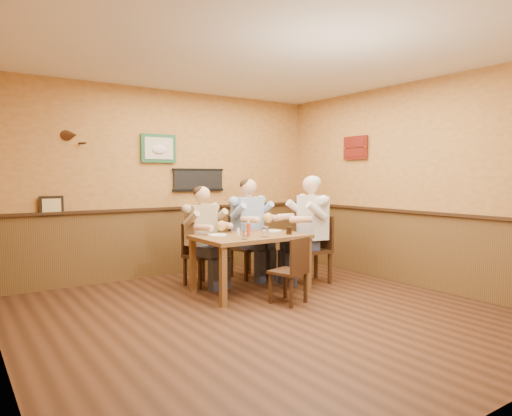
# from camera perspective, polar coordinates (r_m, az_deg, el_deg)

# --- Properties ---
(room) EXTENTS (5.02, 5.03, 2.81)m
(room) POSITION_cam_1_polar(r_m,az_deg,el_deg) (5.11, 1.34, 5.99)
(room) COLOR #331B0F
(room) RESTS_ON ground
(dining_table) EXTENTS (1.40, 0.90, 0.75)m
(dining_table) POSITION_cam_1_polar(r_m,az_deg,el_deg) (5.92, -0.67, -4.26)
(dining_table) COLOR brown
(dining_table) RESTS_ON ground
(chair_back_left) EXTENTS (0.47, 0.47, 0.86)m
(chair_back_left) POSITION_cam_1_polar(r_m,az_deg,el_deg) (6.35, -6.83, -5.79)
(chair_back_left) COLOR #372111
(chair_back_left) RESTS_ON ground
(chair_back_right) EXTENTS (0.47, 0.47, 0.92)m
(chair_back_right) POSITION_cam_1_polar(r_m,az_deg,el_deg) (6.81, -1.05, -4.84)
(chair_back_right) COLOR #372111
(chair_back_right) RESTS_ON ground
(chair_right_end) EXTENTS (0.50, 0.50, 0.95)m
(chair_right_end) POSITION_cam_1_polar(r_m,az_deg,el_deg) (6.55, 7.05, -5.11)
(chair_right_end) COLOR #372111
(chair_right_end) RESTS_ON ground
(chair_near_side) EXTENTS (0.46, 0.46, 0.80)m
(chair_near_side) POSITION_cam_1_polar(r_m,az_deg,el_deg) (5.47, 4.05, -7.74)
(chair_near_side) COLOR #372111
(chair_near_side) RESTS_ON ground
(diner_tan_shirt) EXTENTS (0.67, 0.67, 1.23)m
(diner_tan_shirt) POSITION_cam_1_polar(r_m,az_deg,el_deg) (6.32, -6.85, -4.14)
(diner_tan_shirt) COLOR tan
(diner_tan_shirt) RESTS_ON ground
(diner_blue_polo) EXTENTS (0.67, 0.67, 1.32)m
(diner_blue_polo) POSITION_cam_1_polar(r_m,az_deg,el_deg) (6.78, -1.05, -3.19)
(diner_blue_polo) COLOR #90ACD8
(diner_blue_polo) RESTS_ON ground
(diner_white_elder) EXTENTS (0.72, 0.72, 1.36)m
(diner_white_elder) POSITION_cam_1_polar(r_m,az_deg,el_deg) (6.52, 7.07, -3.34)
(diner_white_elder) COLOR silver
(diner_white_elder) RESTS_ON ground
(water_glass_left) EXTENTS (0.08, 0.08, 0.11)m
(water_glass_left) POSITION_cam_1_polar(r_m,az_deg,el_deg) (5.51, -1.50, -3.38)
(water_glass_left) COLOR white
(water_glass_left) RESTS_ON dining_table
(water_glass_mid) EXTENTS (0.11, 0.11, 0.13)m
(water_glass_mid) POSITION_cam_1_polar(r_m,az_deg,el_deg) (5.71, 1.16, -2.98)
(water_glass_mid) COLOR white
(water_glass_mid) RESTS_ON dining_table
(cola_tumbler) EXTENTS (0.09, 0.09, 0.10)m
(cola_tumbler) POSITION_cam_1_polar(r_m,az_deg,el_deg) (5.96, 4.14, -2.85)
(cola_tumbler) COLOR black
(cola_tumbler) RESTS_ON dining_table
(hot_sauce_bottle) EXTENTS (0.05, 0.05, 0.19)m
(hot_sauce_bottle) POSITION_cam_1_polar(r_m,az_deg,el_deg) (5.75, -0.95, -2.64)
(hot_sauce_bottle) COLOR red
(hot_sauce_bottle) RESTS_ON dining_table
(salt_shaker) EXTENTS (0.04, 0.04, 0.09)m
(salt_shaker) POSITION_cam_1_polar(r_m,az_deg,el_deg) (5.88, -2.23, -2.98)
(salt_shaker) COLOR white
(salt_shaker) RESTS_ON dining_table
(pepper_shaker) EXTENTS (0.04, 0.04, 0.08)m
(pepper_shaker) POSITION_cam_1_polar(r_m,az_deg,el_deg) (5.74, -1.45, -3.18)
(pepper_shaker) COLOR black
(pepper_shaker) RESTS_ON dining_table
(plate_far_left) EXTENTS (0.31, 0.31, 0.02)m
(plate_far_left) POSITION_cam_1_polar(r_m,az_deg,el_deg) (5.86, -4.86, -3.37)
(plate_far_left) COLOR white
(plate_far_left) RESTS_ON dining_table
(plate_far_right) EXTENTS (0.27, 0.27, 0.01)m
(plate_far_right) POSITION_cam_1_polar(r_m,az_deg,el_deg) (6.29, 2.20, -2.86)
(plate_far_right) COLOR silver
(plate_far_right) RESTS_ON dining_table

